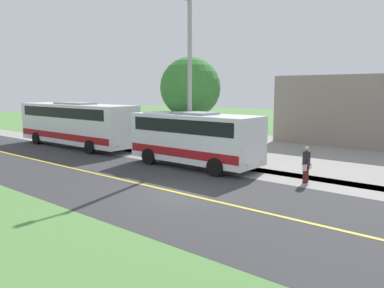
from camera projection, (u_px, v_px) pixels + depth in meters
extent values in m
plane|color=#548442|center=(179.00, 193.00, 15.16)|extent=(120.00, 120.00, 0.00)
cube|color=#333335|center=(179.00, 193.00, 15.16)|extent=(8.00, 100.00, 0.01)
cube|color=gray|center=(247.00, 171.00, 19.13)|extent=(2.40, 100.00, 0.01)
cube|color=gray|center=(352.00, 158.00, 22.74)|extent=(14.00, 36.00, 0.01)
cube|color=gold|center=(179.00, 193.00, 15.16)|extent=(0.16, 100.00, 0.00)
cube|color=white|center=(195.00, 137.00, 20.22)|extent=(2.51, 7.34, 2.47)
cube|color=maroon|center=(195.00, 150.00, 20.32)|extent=(2.55, 7.19, 0.44)
cube|color=black|center=(195.00, 125.00, 20.12)|extent=(2.55, 6.60, 0.70)
cube|color=gray|center=(195.00, 113.00, 20.03)|extent=(1.51, 2.20, 0.12)
cylinder|color=black|center=(243.00, 160.00, 19.91)|extent=(0.25, 0.90, 0.90)
cylinder|color=black|center=(215.00, 167.00, 17.99)|extent=(0.25, 0.90, 0.90)
cylinder|color=black|center=(179.00, 151.00, 22.77)|extent=(0.25, 0.90, 0.90)
cylinder|color=black|center=(149.00, 156.00, 20.85)|extent=(0.25, 0.90, 0.90)
sphere|color=#F2EACC|center=(262.00, 160.00, 18.55)|extent=(0.20, 0.20, 0.20)
sphere|color=#F2EACC|center=(247.00, 164.00, 17.50)|extent=(0.20, 0.20, 0.20)
cube|color=white|center=(76.00, 123.00, 27.18)|extent=(2.54, 10.90, 2.73)
cube|color=maroon|center=(77.00, 134.00, 27.29)|extent=(2.58, 10.68, 0.44)
cube|color=black|center=(76.00, 112.00, 27.06)|extent=(2.58, 9.81, 0.70)
cube|color=gray|center=(75.00, 103.00, 26.97)|extent=(1.52, 3.27, 0.12)
cylinder|color=black|center=(121.00, 143.00, 26.20)|extent=(0.25, 0.90, 0.90)
cylinder|color=black|center=(90.00, 147.00, 24.26)|extent=(0.25, 0.90, 0.90)
cylinder|color=black|center=(66.00, 135.00, 30.45)|extent=(0.25, 0.90, 0.90)
cylinder|color=black|center=(36.00, 138.00, 28.51)|extent=(0.25, 0.90, 0.90)
sphere|color=#F2EACC|center=(135.00, 143.00, 24.42)|extent=(0.20, 0.20, 0.20)
sphere|color=#F2EACC|center=(118.00, 145.00, 23.35)|extent=(0.20, 0.20, 0.20)
cylinder|color=#4C1919|center=(307.00, 174.00, 16.85)|extent=(0.18, 0.18, 0.80)
cylinder|color=#4C1919|center=(305.00, 174.00, 16.70)|extent=(0.18, 0.18, 0.80)
cylinder|color=#262628|center=(306.00, 158.00, 16.67)|extent=(0.34, 0.34, 0.63)
sphere|color=tan|center=(307.00, 149.00, 16.61)|extent=(0.22, 0.22, 0.22)
cylinder|color=#262628|center=(308.00, 157.00, 16.81)|extent=(0.27, 0.10, 0.57)
cube|color=white|center=(309.00, 166.00, 16.89)|extent=(0.20, 0.12, 0.28)
cylinder|color=#262628|center=(305.00, 158.00, 16.53)|extent=(0.27, 0.10, 0.57)
cube|color=beige|center=(305.00, 168.00, 16.50)|extent=(0.20, 0.12, 0.28)
cylinder|color=#9E9EA3|center=(190.00, 83.00, 20.59)|extent=(0.24, 0.24, 8.97)
cylinder|color=brown|center=(190.00, 132.00, 24.10)|extent=(0.36, 0.36, 2.82)
sphere|color=#387A33|center=(190.00, 88.00, 23.69)|extent=(3.82, 3.82, 3.82)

